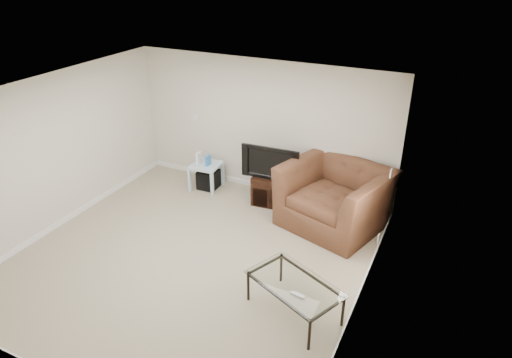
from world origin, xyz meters
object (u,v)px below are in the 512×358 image
at_px(television, 272,161).
at_px(subwoofer, 208,179).
at_px(tv_stand, 272,190).
at_px(side_table, 206,176).
at_px(coffee_table, 294,298).
at_px(recliner, 335,187).

xyz_separation_m(television, subwoofer, (-1.36, 0.05, -0.67)).
distance_m(tv_stand, television, 0.58).
relative_size(side_table, coffee_table, 0.44).
bearing_deg(recliner, television, -171.17).
xyz_separation_m(tv_stand, subwoofer, (-1.35, 0.02, -0.10)).
xyz_separation_m(side_table, recliner, (2.59, -0.20, 0.44)).
height_order(tv_stand, coffee_table, tv_stand).
bearing_deg(television, subwoofer, 174.98).
bearing_deg(coffee_table, subwoofer, 137.96).
relative_size(tv_stand, coffee_table, 0.56).
relative_size(tv_stand, television, 0.68).
bearing_deg(television, tv_stand, 92.93).
xyz_separation_m(television, coffee_table, (1.39, -2.42, -0.62)).
relative_size(subwoofer, coffee_table, 0.30).
xyz_separation_m(subwoofer, coffee_table, (2.74, -2.47, 0.05)).
relative_size(tv_stand, subwoofer, 1.85).
distance_m(tv_stand, coffee_table, 2.82).
distance_m(television, recliner, 1.23).
height_order(side_table, subwoofer, side_table).
height_order(tv_stand, television, television).
xyz_separation_m(side_table, coffee_table, (2.77, -2.45, -0.02)).
height_order(recliner, coffee_table, recliner).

